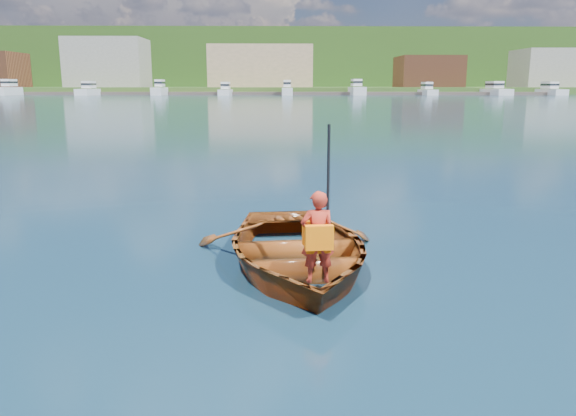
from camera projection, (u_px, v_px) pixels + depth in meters
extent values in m
plane|color=#0D2340|center=(293.00, 292.00, 6.90)|extent=(600.00, 600.00, 0.00)
imported|color=brown|center=(296.00, 249.00, 7.78)|extent=(3.21, 4.23, 0.82)
imported|color=red|center=(318.00, 237.00, 6.84)|extent=(0.44, 0.31, 1.15)
cube|color=orange|center=(319.00, 238.00, 6.71)|extent=(0.35, 0.13, 0.30)
cube|color=orange|center=(316.00, 232.00, 6.95)|extent=(0.35, 0.11, 0.30)
cube|color=orange|center=(317.00, 249.00, 6.87)|extent=(0.32, 0.25, 0.05)
cylinder|color=black|center=(328.00, 203.00, 6.91)|extent=(0.04, 0.04, 1.93)
cube|color=#355023|center=(278.00, 90.00, 192.27)|extent=(400.00, 80.00, 2.00)
cube|color=#325223|center=(277.00, 65.00, 238.97)|extent=(400.00, 100.00, 22.00)
cube|color=#50433C|center=(243.00, 93.00, 151.20)|extent=(159.95, 13.57, 0.80)
cube|color=gray|center=(108.00, 63.00, 165.21)|extent=(22.00, 16.00, 14.00)
cube|color=tan|center=(261.00, 67.00, 166.26)|extent=(30.00, 16.00, 12.00)
cube|color=brown|center=(428.00, 72.00, 167.51)|extent=(18.00, 16.00, 9.00)
cube|color=gray|center=(561.00, 68.00, 168.04)|extent=(26.00, 16.00, 11.00)
cube|color=silver|center=(8.00, 92.00, 145.08)|extent=(3.04, 10.85, 2.30)
cube|color=silver|center=(9.00, 83.00, 145.65)|extent=(2.13, 4.88, 1.80)
cube|color=black|center=(9.00, 82.00, 145.63)|extent=(2.19, 5.10, 0.50)
cube|color=silver|center=(88.00, 92.00, 145.50)|extent=(3.20, 11.44, 1.83)
cube|color=silver|center=(89.00, 85.00, 146.19)|extent=(2.24, 5.15, 1.80)
cube|color=black|center=(89.00, 84.00, 146.17)|extent=(2.31, 5.38, 0.50)
cube|color=silver|center=(159.00, 92.00, 145.81)|extent=(2.72, 9.70, 2.23)
cube|color=silver|center=(160.00, 83.00, 146.28)|extent=(1.90, 4.37, 1.80)
cube|color=black|center=(160.00, 83.00, 146.26)|extent=(1.96, 4.56, 0.50)
cube|color=silver|center=(225.00, 93.00, 146.18)|extent=(3.01, 10.76, 1.62)
cube|color=silver|center=(226.00, 85.00, 146.83)|extent=(2.11, 4.84, 1.80)
cube|color=black|center=(226.00, 85.00, 146.81)|extent=(2.17, 5.06, 0.50)
cube|color=silver|center=(287.00, 92.00, 146.44)|extent=(2.69, 9.61, 2.10)
cube|color=silver|center=(287.00, 84.00, 146.92)|extent=(1.88, 4.32, 1.80)
cube|color=black|center=(287.00, 83.00, 146.90)|extent=(1.94, 4.52, 0.50)
cube|color=silver|center=(357.00, 92.00, 146.76)|extent=(3.31, 11.81, 2.36)
cube|color=silver|center=(356.00, 83.00, 147.42)|extent=(2.31, 5.31, 1.80)
cube|color=black|center=(356.00, 82.00, 147.40)|extent=(2.38, 5.55, 0.50)
cube|color=silver|center=(428.00, 93.00, 147.17)|extent=(2.89, 10.32, 1.60)
cube|color=silver|center=(427.00, 85.00, 147.78)|extent=(2.02, 4.65, 1.80)
cube|color=black|center=(427.00, 85.00, 147.76)|extent=(2.08, 4.85, 0.50)
cube|color=silver|center=(496.00, 92.00, 147.49)|extent=(3.87, 13.83, 1.79)
cube|color=silver|center=(495.00, 85.00, 148.42)|extent=(2.71, 6.23, 1.80)
cube|color=black|center=(495.00, 84.00, 148.40)|extent=(2.79, 6.50, 0.50)
cube|color=silver|center=(551.00, 93.00, 147.77)|extent=(3.37, 12.04, 1.70)
cube|color=silver|center=(550.00, 85.00, 148.54)|extent=(2.36, 5.42, 1.80)
cube|color=black|center=(550.00, 85.00, 148.51)|extent=(2.43, 5.66, 0.50)
cylinder|color=#382314|center=(354.00, 78.00, 199.42)|extent=(0.80, 0.80, 2.96)
sphere|color=#225A20|center=(355.00, 67.00, 198.58)|extent=(5.52, 5.52, 5.52)
cylinder|color=#382314|center=(476.00, 75.00, 204.93)|extent=(0.80, 0.80, 3.72)
sphere|color=#225A20|center=(477.00, 61.00, 203.87)|extent=(6.95, 6.95, 6.95)
cylinder|color=#382314|center=(174.00, 71.00, 209.91)|extent=(0.80, 0.80, 3.69)
sphere|color=#225A20|center=(173.00, 57.00, 208.85)|extent=(6.89, 6.89, 6.89)
cylinder|color=#382314|center=(468.00, 73.00, 211.61)|extent=(0.80, 0.80, 2.60)
sphere|color=#225A20|center=(469.00, 63.00, 210.87)|extent=(4.86, 4.86, 4.86)
cylinder|color=#382314|center=(193.00, 46.00, 270.16)|extent=(0.80, 0.80, 4.11)
sphere|color=#225A20|center=(193.00, 34.00, 268.99)|extent=(7.67, 7.67, 7.67)
cylinder|color=#382314|center=(309.00, 52.00, 257.98)|extent=(0.80, 0.80, 3.03)
sphere|color=#225A20|center=(309.00, 43.00, 257.12)|extent=(5.65, 5.65, 5.65)
cylinder|color=#382314|center=(460.00, 53.00, 256.61)|extent=(0.80, 0.80, 3.10)
sphere|color=#225A20|center=(460.00, 43.00, 255.73)|extent=(5.78, 5.78, 5.78)
cylinder|color=#382314|center=(560.00, 77.00, 202.29)|extent=(0.80, 0.80, 3.17)
sphere|color=#225A20|center=(562.00, 65.00, 201.39)|extent=(5.91, 5.91, 5.91)
cylinder|color=#382314|center=(290.00, 66.00, 219.34)|extent=(0.80, 0.80, 3.81)
sphere|color=#225A20|center=(290.00, 53.00, 218.26)|extent=(7.12, 7.12, 7.12)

